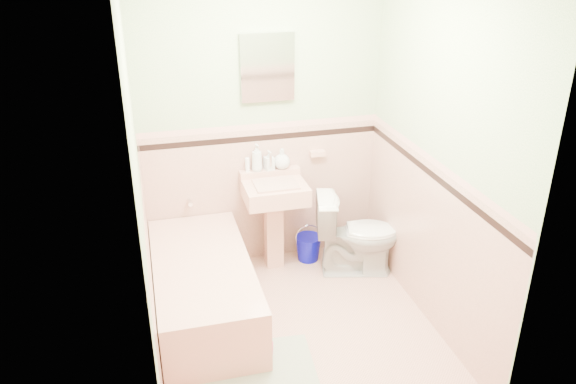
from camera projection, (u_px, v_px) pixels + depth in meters
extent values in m
plane|color=#E0A793|center=(297.00, 329.00, 4.24)|extent=(2.20, 2.20, 0.00)
plane|color=beige|center=(261.00, 122.00, 4.69)|extent=(2.50, 0.00, 2.50)
plane|color=beige|center=(360.00, 258.00, 2.75)|extent=(2.50, 0.00, 2.50)
plane|color=beige|center=(139.00, 189.00, 3.49)|extent=(0.00, 2.50, 2.50)
plane|color=beige|center=(438.00, 158.00, 3.95)|extent=(0.00, 2.50, 2.50)
plane|color=#E3AC98|center=(263.00, 195.00, 4.95)|extent=(2.00, 0.00, 2.00)
plane|color=#E3AC98|center=(353.00, 363.00, 3.03)|extent=(2.00, 0.00, 2.00)
plane|color=#E3AC98|center=(152.00, 279.00, 3.76)|extent=(0.00, 2.20, 2.20)
plane|color=#E3AC98|center=(427.00, 241.00, 4.22)|extent=(0.00, 2.20, 2.20)
plane|color=black|center=(262.00, 138.00, 4.72)|extent=(2.00, 0.00, 2.00)
plane|color=black|center=(357.00, 279.00, 2.82)|extent=(2.00, 0.00, 2.00)
plane|color=black|center=(144.00, 208.00, 3.55)|extent=(0.00, 2.20, 2.20)
plane|color=black|center=(434.00, 176.00, 4.00)|extent=(0.00, 2.20, 2.20)
plane|color=#E0A395|center=(262.00, 126.00, 4.68)|extent=(2.00, 0.00, 2.00)
plane|color=#E0A395|center=(358.00, 262.00, 2.78)|extent=(2.00, 0.00, 2.00)
plane|color=#E0A395|center=(143.00, 193.00, 3.50)|extent=(0.00, 2.20, 2.20)
plane|color=#E0A395|center=(435.00, 162.00, 3.96)|extent=(0.00, 2.20, 2.20)
cube|color=#DB9F8A|center=(204.00, 291.00, 4.29)|extent=(0.70, 1.50, 0.45)
cylinder|color=silver|center=(190.00, 202.00, 4.75)|extent=(0.04, 0.12, 0.04)
cylinder|color=silver|center=(271.00, 160.00, 4.73)|extent=(0.02, 0.02, 0.10)
cube|color=white|center=(267.00, 67.00, 4.48)|extent=(0.43, 0.04, 0.54)
cube|color=#DB9F8A|center=(317.00, 153.00, 4.88)|extent=(0.13, 0.07, 0.04)
imported|color=#B2B2B2|center=(257.00, 158.00, 4.74)|extent=(0.11, 0.11, 0.23)
imported|color=#B2B2B2|center=(269.00, 160.00, 4.77)|extent=(0.09, 0.09, 0.16)
imported|color=#B2B2B2|center=(282.00, 159.00, 4.80)|extent=(0.16, 0.16, 0.17)
cylinder|color=white|center=(247.00, 165.00, 4.74)|extent=(0.04, 0.04, 0.12)
imported|color=white|center=(357.00, 234.00, 4.83)|extent=(0.77, 0.55, 0.71)
cube|color=gray|center=(255.00, 367.00, 3.85)|extent=(0.82, 0.58, 0.03)
cube|color=#BF1E59|center=(261.00, 349.00, 3.94)|extent=(0.18, 0.12, 0.07)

